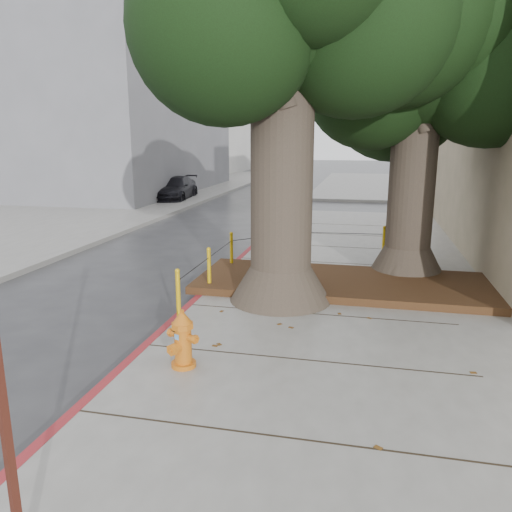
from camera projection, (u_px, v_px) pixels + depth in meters
The scene contains 14 objects.
ground at pixel (269, 366), 7.52m from camera, with size 140.00×140.00×0.00m, color #28282B.
sidewalk_far at pixel (437, 186), 34.70m from camera, with size 16.00×20.00×0.15m, color slate.
curb_red at pixel (198, 300), 10.30m from camera, with size 0.14×26.00×0.16m, color maroon.
planter_bed at pixel (343, 283), 10.98m from camera, with size 6.40×2.60×0.16m, color black.
building_far_grey at pixel (97, 92), 30.20m from camera, with size 12.00×16.00×12.00m, color slate.
building_far_white at pixel (193, 96), 52.10m from camera, with size 12.00×18.00×15.00m, color silver.
tree_near at pixel (303, 21), 8.94m from camera, with size 4.50×3.80×7.68m.
tree_far at pixel (437, 59), 10.85m from camera, with size 4.50×3.80×7.17m.
bollard_ring at pixel (269, 255), 11.70m from camera, with size 3.79×5.39×0.95m.
fire_hydrant at pixel (183, 339), 7.06m from camera, with size 0.46×0.46×0.86m.
signpost at pixel (1, 396), 3.55m from camera, with size 0.24×0.11×2.49m.
car_silver at pixel (479, 195), 24.72m from camera, with size 1.30×3.22×1.10m, color #9A999E.
car_red at pixel (502, 194), 24.55m from camera, with size 1.36×3.89×1.28m, color maroon.
car_dark at pixel (174, 189), 26.98m from camera, with size 1.80×4.43×1.28m, color black.
Camera 1 is at (1.32, -6.81, 3.36)m, focal length 35.00 mm.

